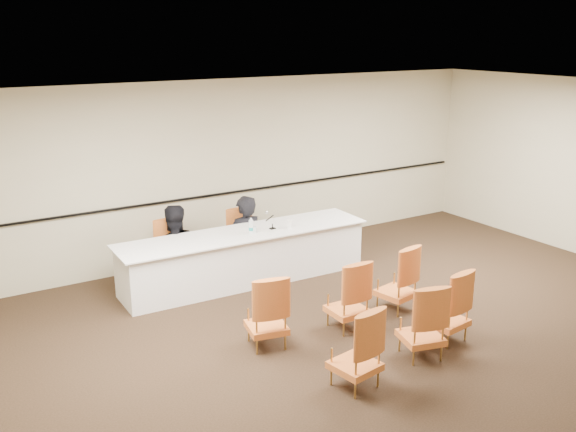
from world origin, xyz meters
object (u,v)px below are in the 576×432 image
Objects in this scene: aud_chair_back_left at (355,347)px; aud_chair_back_mid at (422,320)px; panelist_second_chair at (174,251)px; coffee_cup at (289,224)px; panelist_main_chair at (245,239)px; aud_chair_front_right at (397,278)px; panel_table at (245,257)px; aud_chair_front_mid at (348,294)px; drinking_glass at (254,230)px; water_bottle at (251,226)px; panelist_main at (245,248)px; microphone at (272,221)px; panelist_second at (174,257)px; aud_chair_front_left at (266,310)px; aud_chair_back_right at (447,305)px.

aud_chair_back_mid is at bearing -2.58° from aud_chair_back_left.
panelist_second_chair reaches higher than coffee_cup.
panelist_main_chair is 1.00× the size of aud_chair_front_right.
panel_table is at bearing 73.53° from aud_chair_back_left.
coffee_cup is 2.04m from aud_chair_front_mid.
drinking_glass is at bearing -33.10° from panelist_second_chair.
aud_chair_front_mid reaches higher than coffee_cup.
panelist_main_chair is 4.01× the size of water_bottle.
drinking_glass is at bearing -43.15° from panel_table.
drinking_glass is 2.09m from aud_chair_front_mid.
aud_chair_front_right is 2.16m from aud_chair_back_left.
panelist_main is 1.87× the size of aud_chair_back_left.
microphone is 0.28× the size of aud_chair_back_mid.
aud_chair_back_left is at bearing -98.97° from water_bottle.
panelist_second is (-1.23, 0.04, 0.07)m from panelist_main.
panelist_second is at bearing 105.45° from aud_chair_front_left.
panelist_second_chair reaches higher than drinking_glass.
aud_chair_front_left is at bearing 174.83° from aud_chair_front_mid.
panel_table is at bearing -31.69° from panelist_second_chair.
aud_chair_front_left is (-0.86, -1.93, -0.44)m from water_bottle.
aud_chair_back_mid is (0.56, -3.13, -0.44)m from water_bottle.
panelist_main reaches higher than aud_chair_front_mid.
panelist_second_chair is at bearing 144.88° from water_bottle.
aud_chair_back_right is (0.89, -3.64, 0.00)m from panelist_main_chair.
panelist_second is 13.00× the size of coffee_cup.
panelist_main is 0.91m from microphone.
aud_chair_front_mid is (1.27, -2.76, 0.09)m from panelist_second.
coffee_cup is 0.13× the size of aud_chair_back_right.
panelist_main_chair is 1.00× the size of aud_chair_front_mid.
water_bottle is 0.25× the size of aud_chair_back_right.
panel_table is 4.17× the size of panelist_second_chair.
aud_chair_front_mid is 1.43m from aud_chair_back_left.
drinking_glass is 0.11× the size of aud_chair_back_mid.
panelist_main_chair is at bearing 96.07° from aud_chair_back_right.
aud_chair_back_mid is (0.18, -3.14, -0.45)m from microphone.
panelist_main_chair and aud_chair_back_right have the same top height.
aud_chair_front_right is at bearing 11.90° from aud_chair_front_left.
panelist_second_chair and aud_chair_front_right have the same top height.
panel_table is 0.47m from drinking_glass.
aud_chair_front_right is at bearing 76.41° from aud_chair_back_mid.
panelist_second_chair is 1.31m from drinking_glass.
microphone is 0.28m from coffee_cup.
aud_chair_front_left is at bearing -111.32° from panelist_main_chair.
aud_chair_back_left is (-0.75, -3.91, 0.00)m from panelist_main_chair.
drinking_glass is (-0.20, -0.68, 0.53)m from panelist_main.
aud_chair_front_right is at bearing -58.27° from water_bottle.
panelist_second is at bearing 148.31° from panel_table.
microphone is (0.14, -0.66, 0.62)m from panelist_main.
coffee_cup is at bearing -24.00° from panelist_second_chair.
panelist_second is 1.75× the size of aud_chair_back_left.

